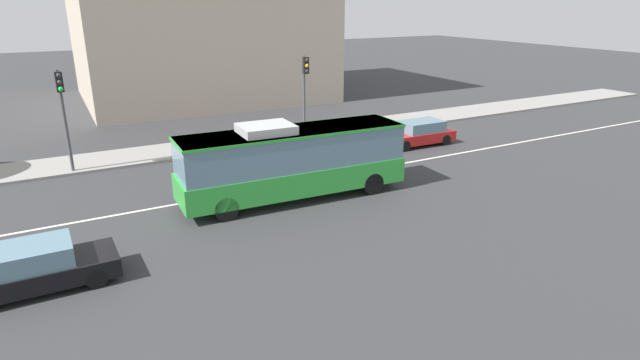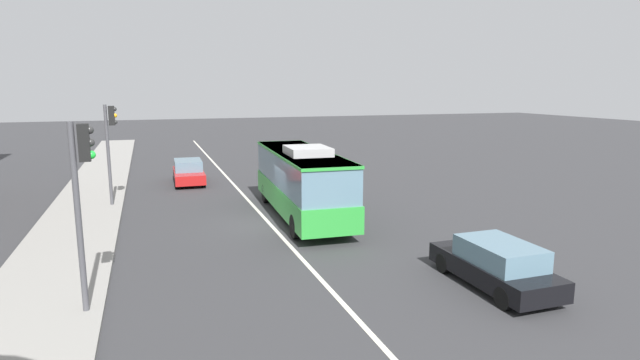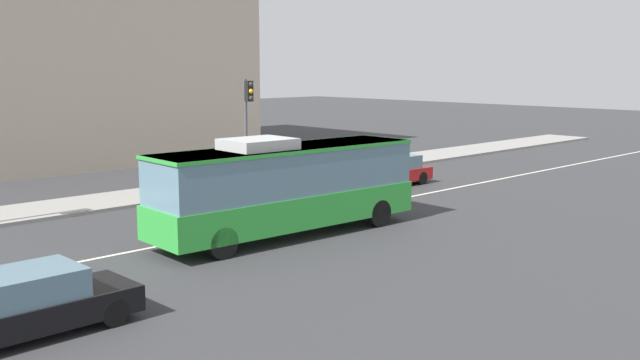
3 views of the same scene
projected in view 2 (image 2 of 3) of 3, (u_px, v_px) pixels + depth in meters
The scene contains 8 objects.
ground_plane at pixel (270, 224), 22.78m from camera, with size 160.00×160.00×0.00m, color #333335.
sidewalk_kerb at pixel (71, 240), 20.20m from camera, with size 80.00×3.48×0.14m, color gray.
lane_centre_line at pixel (270, 224), 22.78m from camera, with size 76.00×0.16×0.01m, color silver.
transit_bus at pixel (301, 179), 23.80m from camera, with size 10.11×2.96×3.46m.
sedan_black at pixel (496, 264), 15.51m from camera, with size 4.51×1.84×1.46m.
sedan_red at pixel (188, 172), 32.45m from camera, with size 4.54×1.90×1.46m.
traffic_light_near_corner at pixel (82, 185), 13.12m from camera, with size 0.34×0.62×5.20m.
traffic_light_mid_block at pixel (110, 138), 25.43m from camera, with size 0.32×0.62×5.20m.
Camera 2 is at (-21.60, 4.97, 6.05)m, focal length 28.58 mm.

